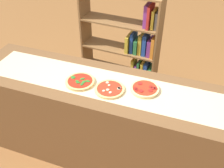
% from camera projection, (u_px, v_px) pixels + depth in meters
% --- Properties ---
extents(ground_plane, '(12.00, 12.00, 0.00)m').
position_uv_depth(ground_plane, '(112.00, 154.00, 2.61)').
color(ground_plane, brown).
extents(counter, '(2.48, 0.61, 0.89)m').
position_uv_depth(counter, '(112.00, 124.00, 2.33)').
color(counter, brown).
rests_on(counter, ground_plane).
extents(parchment_paper, '(2.19, 0.39, 0.00)m').
position_uv_depth(parchment_paper, '(112.00, 86.00, 2.06)').
color(parchment_paper, beige).
rests_on(parchment_paper, counter).
extents(pizza_spinach_0, '(0.24, 0.24, 0.03)m').
position_uv_depth(pizza_spinach_0, '(80.00, 81.00, 2.08)').
color(pizza_spinach_0, '#DBB26B').
rests_on(pizza_spinach_0, parchment_paper).
extents(pizza_mushroom_1, '(0.24, 0.24, 0.03)m').
position_uv_depth(pizza_mushroom_1, '(110.00, 89.00, 2.01)').
color(pizza_mushroom_1, '#DBB26B').
rests_on(pizza_mushroom_1, parchment_paper).
extents(pizza_pepperoni_2, '(0.23, 0.23, 0.03)m').
position_uv_depth(pizza_pepperoni_2, '(145.00, 89.00, 2.01)').
color(pizza_pepperoni_2, '#E5C17F').
rests_on(pizza_pepperoni_2, parchment_paper).
extents(bookshelf, '(0.92, 0.32, 1.33)m').
position_uv_depth(bookshelf, '(131.00, 54.00, 2.97)').
color(bookshelf, brown).
rests_on(bookshelf, ground_plane).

